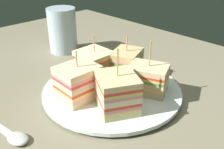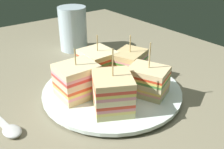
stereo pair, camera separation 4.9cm
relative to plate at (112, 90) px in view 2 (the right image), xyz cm
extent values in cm
cube|color=gray|center=(0.00, 0.00, -1.66)|extent=(116.74, 81.34, 1.80)
cylinder|color=white|center=(0.00, 0.00, -0.48)|extent=(16.61, 16.61, 0.56)
cylinder|color=white|center=(0.00, 0.00, 0.15)|extent=(26.80, 26.80, 0.69)
cube|color=beige|center=(2.33, -6.42, 1.03)|extent=(7.50, 8.40, 1.07)
cube|color=#B2844C|center=(1.10, -3.26, 1.03)|extent=(4.99, 2.16, 1.07)
cube|color=#E14B24|center=(2.33, -6.42, 1.77)|extent=(7.50, 8.40, 0.41)
cube|color=#DC9390|center=(2.33, -6.42, 2.19)|extent=(7.50, 8.40, 0.41)
cube|color=green|center=(2.33, -6.42, 2.60)|extent=(7.50, 8.40, 0.41)
cube|color=beige|center=(2.33, -6.42, 3.35)|extent=(7.50, 8.40, 1.07)
cube|color=#9E7242|center=(1.10, -3.26, 3.35)|extent=(4.99, 2.16, 1.07)
cube|color=#4A9237|center=(2.33, -6.42, 4.09)|extent=(7.50, 8.40, 0.41)
cube|color=pink|center=(2.33, -6.42, 4.50)|extent=(7.50, 8.40, 0.41)
cube|color=#D2B57B|center=(2.33, -6.42, 5.24)|extent=(7.50, 8.40, 1.07)
cylinder|color=tan|center=(2.33, -6.42, 7.55)|extent=(0.24, 0.24, 3.53)
cube|color=beige|center=(6.70, -1.35, 0.99)|extent=(7.03, 6.32, 0.98)
cube|color=#9E7242|center=(3.30, -1.41, 0.99)|extent=(0.37, 6.09, 0.98)
cube|color=#F0CB51|center=(6.70, -1.35, 1.72)|extent=(7.03, 6.32, 0.48)
cube|color=#428B2E|center=(6.70, -1.35, 2.20)|extent=(7.03, 6.32, 0.48)
cube|color=pink|center=(6.70, -1.35, 2.68)|extent=(7.03, 6.32, 0.48)
cube|color=beige|center=(6.70, -1.35, 3.41)|extent=(7.03, 6.32, 0.98)
cube|color=#9E7242|center=(3.30, -1.41, 3.41)|extent=(0.37, 6.09, 0.98)
cube|color=#4A823D|center=(6.70, -1.35, 4.14)|extent=(7.03, 6.32, 0.48)
cube|color=#DA4229|center=(6.70, -1.35, 4.62)|extent=(7.03, 6.32, 0.48)
cube|color=beige|center=(6.70, -1.35, 5.35)|extent=(7.03, 6.32, 0.98)
cylinder|color=tan|center=(6.70, -1.35, 7.54)|extent=(0.24, 0.24, 3.41)
cube|color=#DFC087|center=(1.93, 6.56, 1.06)|extent=(6.12, 7.01, 1.14)
cube|color=#9E7242|center=(1.88, 3.16, 1.06)|extent=(5.91, 0.36, 1.14)
cube|color=pink|center=(1.93, 6.56, 1.91)|extent=(6.12, 7.01, 0.55)
cube|color=#EDCA5F|center=(1.93, 6.56, 2.46)|extent=(6.12, 7.01, 0.55)
cube|color=#D74924|center=(1.93, 6.56, 3.02)|extent=(6.12, 7.01, 0.55)
cube|color=beige|center=(1.93, 6.56, 3.86)|extent=(6.12, 7.01, 1.14)
cube|color=#9E7242|center=(1.88, 3.16, 3.86)|extent=(5.91, 0.36, 1.14)
cube|color=#D93E37|center=(1.93, 6.56, 4.70)|extent=(6.12, 7.01, 0.55)
cube|color=pink|center=(1.93, 6.56, 5.26)|extent=(6.12, 7.01, 0.55)
cube|color=beige|center=(1.93, 6.56, 6.10)|extent=(6.12, 7.01, 1.14)
cylinder|color=tan|center=(1.93, 6.56, 8.18)|extent=(0.24, 0.24, 3.02)
cube|color=beige|center=(-5.49, 4.07, 1.00)|extent=(9.06, 8.78, 1.00)
cube|color=#9E7242|center=(-2.50, 2.47, 1.00)|extent=(3.13, 5.54, 1.00)
cube|color=#E4CA63|center=(-5.49, 4.07, 1.77)|extent=(9.06, 8.78, 0.55)
cube|color=pink|center=(-5.49, 4.07, 2.32)|extent=(9.06, 8.78, 0.55)
cube|color=#DE422A|center=(-5.49, 4.07, 2.87)|extent=(9.06, 8.78, 0.55)
cube|color=beige|center=(-5.49, 4.07, 3.64)|extent=(9.06, 8.78, 1.00)
cube|color=#9E7242|center=(-2.50, 2.47, 3.64)|extent=(3.13, 5.54, 1.00)
cube|color=pink|center=(-5.49, 4.07, 4.42)|extent=(9.06, 8.78, 0.55)
cube|color=#E0CD5F|center=(-5.49, 4.07, 4.97)|extent=(9.06, 8.78, 0.55)
cube|color=#DE4435|center=(-5.49, 4.07, 5.51)|extent=(9.06, 8.78, 0.55)
cube|color=beige|center=(-5.49, 4.07, 6.29)|extent=(9.06, 8.78, 1.00)
cylinder|color=tan|center=(-5.49, 4.07, 9.13)|extent=(0.24, 0.24, 4.68)
cube|color=beige|center=(-5.37, -4.22, 0.99)|extent=(8.53, 7.76, 0.99)
cube|color=#B2844C|center=(-2.28, -2.83, 0.99)|extent=(2.42, 4.95, 0.99)
cube|color=#F0A496|center=(-5.37, -4.22, 1.72)|extent=(8.53, 7.76, 0.45)
cube|color=#F1CB59|center=(-5.37, -4.22, 2.17)|extent=(8.53, 7.76, 0.45)
cube|color=beige|center=(-5.37, -4.22, 2.89)|extent=(8.53, 7.76, 0.99)
cube|color=#9E7242|center=(-2.28, -2.83, 2.89)|extent=(2.42, 4.95, 0.99)
cube|color=#538E43|center=(-5.37, -4.22, 3.61)|extent=(8.53, 7.76, 0.45)
cube|color=#E9CC5E|center=(-5.37, -4.22, 4.07)|extent=(8.53, 7.76, 0.45)
cube|color=#DD4224|center=(-5.37, -4.22, 4.52)|extent=(8.53, 7.76, 0.45)
cube|color=beige|center=(-5.37, -4.22, 5.24)|extent=(8.53, 7.76, 0.99)
cylinder|color=tan|center=(-5.37, -4.22, 8.15)|extent=(0.24, 0.24, 4.81)
cylinder|color=#DEB967|center=(-1.44, 0.33, 0.79)|extent=(4.65, 4.65, 0.57)
cylinder|color=#E0B663|center=(-1.74, -0.02, 1.13)|extent=(4.13, 4.14, 0.61)
cylinder|color=#F3D37B|center=(-2.16, -1.50, 1.63)|extent=(4.64, 4.65, 0.93)
cylinder|color=#D9B258|center=(-0.18, -1.46, 2.18)|extent=(5.77, 5.73, 1.06)
cylinder|color=#DFD16C|center=(-1.54, -0.17, 2.54)|extent=(4.73, 4.73, 0.51)
ellipsoid|color=silver|center=(0.25, 19.55, -0.26)|extent=(4.08, 3.21, 1.00)
cylinder|color=silver|center=(25.25, -6.10, 5.05)|extent=(7.45, 7.45, 11.62)
cylinder|color=brown|center=(25.25, -6.10, 1.30)|extent=(6.86, 6.86, 4.11)
camera|label=1|loc=(-31.13, 29.95, 25.95)|focal=41.22mm
camera|label=2|loc=(-34.30, 26.26, 25.95)|focal=41.22mm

